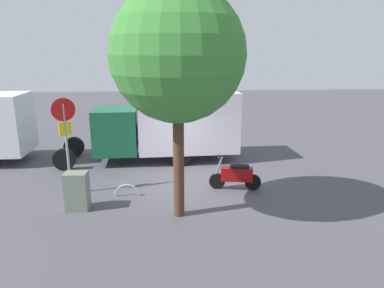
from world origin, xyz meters
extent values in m
plane|color=#494750|center=(0.00, 0.00, 0.00)|extent=(60.00, 60.00, 0.00)
cylinder|color=black|center=(0.08, -4.00, 0.45)|extent=(0.91, 0.28, 0.90)
cylinder|color=black|center=(0.01, -2.10, 0.45)|extent=(0.91, 0.28, 0.90)
cylinder|color=black|center=(4.84, -3.83, 0.45)|extent=(0.91, 0.28, 0.90)
cylinder|color=black|center=(4.77, -1.93, 0.45)|extent=(0.91, 0.28, 0.90)
cube|color=silver|center=(-0.35, -3.06, 1.74)|extent=(4.33, 2.35, 2.58)
cube|color=#175B39|center=(2.77, -2.95, 1.40)|extent=(1.87, 2.16, 1.90)
cube|color=black|center=(2.77, -2.95, 2.00)|extent=(1.89, 2.00, 0.60)
cylinder|color=black|center=(-1.14, 0.55, 0.28)|extent=(0.57, 0.19, 0.56)
cylinder|color=black|center=(-2.38, 0.75, 0.28)|extent=(0.57, 0.19, 0.56)
cube|color=maroon|center=(-1.81, 0.66, 0.56)|extent=(1.14, 0.50, 0.48)
cube|color=black|center=(-1.91, 0.68, 0.83)|extent=(0.68, 0.38, 0.12)
cylinder|color=slate|center=(-1.19, 0.55, 0.83)|extent=(0.29, 0.12, 0.69)
cylinder|color=black|center=(-1.19, 0.55, 1.18)|extent=(0.13, 0.55, 0.04)
cylinder|color=#9E9EA3|center=(3.91, 0.56, 1.54)|extent=(0.08, 0.08, 3.09)
cylinder|color=red|center=(3.91, 0.58, 2.90)|extent=(0.71, 0.32, 0.76)
cube|color=yellow|center=(3.91, 0.58, 2.26)|extent=(0.33, 0.33, 0.44)
cylinder|color=#47301E|center=(0.28, 2.49, 1.68)|extent=(0.31, 0.31, 3.36)
sphere|color=#377C31|center=(0.28, 2.49, 4.64)|extent=(3.65, 3.65, 3.65)
cube|color=slate|center=(3.37, 1.85, 0.59)|extent=(0.70, 0.54, 1.19)
torus|color=#B7B7BC|center=(1.97, 0.97, 0.00)|extent=(0.85, 0.10, 0.85)
camera|label=1|loc=(0.65, 12.08, 4.77)|focal=32.93mm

